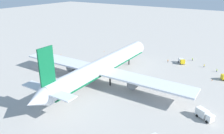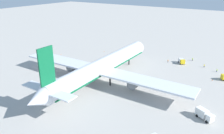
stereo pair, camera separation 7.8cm
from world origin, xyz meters
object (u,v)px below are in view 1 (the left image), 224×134
at_px(ground_worker_2, 217,70).
at_px(traffic_cone_3, 104,51).
at_px(service_truck_3, 182,61).
at_px(traffic_cone_0, 61,54).
at_px(ground_worker_4, 204,66).
at_px(ground_worker_1, 192,59).
at_px(airliner, 102,67).
at_px(service_truck_0, 204,114).
at_px(traffic_cone_1, 212,80).
at_px(ground_worker_0, 168,61).

distance_m(ground_worker_2, traffic_cone_3, 65.97).
relative_size(service_truck_3, traffic_cone_0, 9.30).
height_order(ground_worker_4, traffic_cone_0, ground_worker_4).
xyz_separation_m(ground_worker_1, ground_worker_2, (-10.59, -14.51, -0.01)).
xyz_separation_m(airliner, ground_worker_4, (42.63, -34.49, -5.95)).
height_order(ground_worker_2, traffic_cone_3, ground_worker_2).
bearing_deg(service_truck_0, airliner, 82.08).
distance_m(ground_worker_4, traffic_cone_1, 16.81).
xyz_separation_m(ground_worker_0, ground_worker_1, (10.31, -10.56, -0.03)).
height_order(ground_worker_2, traffic_cone_1, ground_worker_2).
relative_size(service_truck_3, ground_worker_2, 3.19).
xyz_separation_m(service_truck_0, traffic_cone_0, (23.09, 87.74, -1.46)).
bearing_deg(ground_worker_1, ground_worker_4, -132.57).
bearing_deg(ground_worker_2, service_truck_3, 81.83).
xyz_separation_m(service_truck_0, ground_worker_1, (56.03, 18.07, -0.91)).
bearing_deg(traffic_cone_3, service_truck_0, -121.65).
bearing_deg(traffic_cone_1, ground_worker_0, 64.11).
bearing_deg(service_truck_3, ground_worker_1, -25.62).
distance_m(traffic_cone_0, traffic_cone_3, 26.89).
bearing_deg(ground_worker_0, ground_worker_4, -80.31).
bearing_deg(traffic_cone_1, traffic_cone_0, 97.04).
relative_size(airliner, traffic_cone_3, 150.00).
bearing_deg(traffic_cone_0, ground_worker_1, -64.70).
height_order(service_truck_3, ground_worker_2, service_truck_3).
bearing_deg(airliner, traffic_cone_0, 68.58).
relative_size(ground_worker_1, ground_worker_2, 1.01).
bearing_deg(ground_worker_0, ground_worker_1, -45.70).
xyz_separation_m(service_truck_3, traffic_cone_0, (-24.97, 65.86, -1.19)).
bearing_deg(ground_worker_2, traffic_cone_0, 104.86).
relative_size(ground_worker_0, ground_worker_4, 1.01).
distance_m(service_truck_0, ground_worker_0, 53.95).
bearing_deg(traffic_cone_1, ground_worker_4, 23.92).
relative_size(ground_worker_4, traffic_cone_1, 3.02).
relative_size(service_truck_0, ground_worker_1, 3.90).
relative_size(airliner, ground_worker_2, 51.48).
relative_size(airliner, ground_worker_0, 49.21).
bearing_deg(traffic_cone_1, ground_worker_1, 32.98).
height_order(ground_worker_0, ground_worker_4, ground_worker_0).
bearing_deg(ground_worker_2, ground_worker_4, 62.94).
bearing_deg(ground_worker_2, traffic_cone_3, 92.27).
xyz_separation_m(airliner, ground_worker_0, (39.50, -16.12, -5.94)).
distance_m(service_truck_3, traffic_cone_0, 70.44).
bearing_deg(ground_worker_4, service_truck_0, -168.14).
bearing_deg(traffic_cone_0, ground_worker_0, -69.05).
bearing_deg(ground_worker_4, service_truck_3, 93.90).
bearing_deg(service_truck_3, airliner, 151.35).
distance_m(airliner, service_truck_3, 47.98).
xyz_separation_m(service_truck_0, service_truck_3, (48.06, 21.89, -0.27)).
bearing_deg(airliner, ground_worker_1, -28.18).
bearing_deg(airliner, service_truck_3, -28.65).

